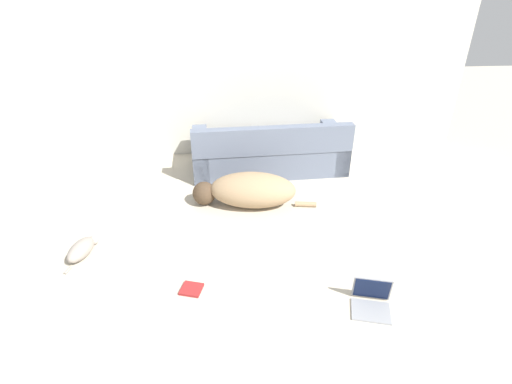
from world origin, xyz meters
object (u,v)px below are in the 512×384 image
object	(u,v)px
dog	(248,190)
laptop_open	(371,298)
book_red	(191,289)
cat	(82,249)
couch	(269,153)

from	to	relation	value
dog	laptop_open	size ratio (longest dim) A/B	3.92
laptop_open	dog	bearing A→B (deg)	133.40
dog	book_red	world-z (taller)	dog
cat	laptop_open	distance (m)	2.72
laptop_open	couch	bearing A→B (deg)	117.19
dog	book_red	xyz separation A→B (m)	(-0.59, -1.39, -0.18)
dog	cat	xyz separation A→B (m)	(-1.67, -0.82, -0.12)
cat	book_red	bearing A→B (deg)	-99.73
cat	laptop_open	xyz separation A→B (m)	(2.58, -0.86, 0.00)
dog	couch	bearing A→B (deg)	-102.09
couch	dog	bearing A→B (deg)	67.20
book_red	laptop_open	bearing A→B (deg)	-11.09
cat	book_red	xyz separation A→B (m)	(1.08, -0.57, -0.07)
cat	laptop_open	bearing A→B (deg)	-90.52
laptop_open	book_red	xyz separation A→B (m)	(-1.50, 0.29, -0.07)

